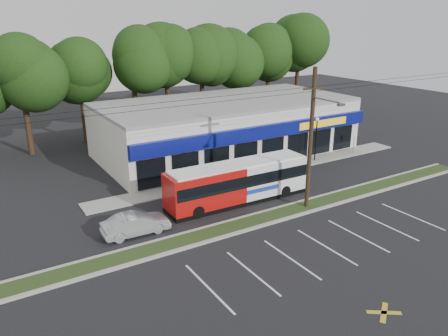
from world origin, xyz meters
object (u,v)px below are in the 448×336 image
(car_silver, at_px, (136,224))
(pedestrian_b, at_px, (282,163))
(utility_pole, at_px, (310,135))
(sign_post, at_px, (354,139))
(lamp_post, at_px, (316,134))
(pedestrian_a, at_px, (249,167))
(car_dark, at_px, (259,167))
(metrobus, at_px, (238,181))

(car_silver, height_order, pedestrian_b, pedestrian_b)
(utility_pole, bearing_deg, sign_post, 30.15)
(lamp_post, height_order, car_silver, lamp_post)
(utility_pole, xyz_separation_m, lamp_post, (8.17, 7.87, -2.74))
(sign_post, distance_m, car_silver, 25.52)
(sign_post, bearing_deg, pedestrian_a, -179.67)
(car_dark, xyz_separation_m, pedestrian_b, (1.83, -0.78, 0.23))
(utility_pole, distance_m, sign_post, 15.71)
(pedestrian_b, bearing_deg, car_silver, 32.66)
(car_dark, distance_m, pedestrian_a, 1.15)
(lamp_post, relative_size, pedestrian_a, 2.43)
(metrobus, bearing_deg, pedestrian_b, 26.91)
(car_dark, bearing_deg, car_silver, 109.91)
(lamp_post, height_order, car_dark, lamp_post)
(utility_pole, height_order, lamp_post, utility_pole)
(car_dark, distance_m, pedestrian_b, 2.00)
(metrobus, height_order, car_dark, metrobus)
(car_dark, bearing_deg, sign_post, -90.41)
(metrobus, bearing_deg, pedestrian_a, 48.40)
(utility_pole, bearing_deg, lamp_post, 43.95)
(car_silver, xyz_separation_m, pedestrian_b, (15.07, 4.22, 0.26))
(pedestrian_a, distance_m, pedestrian_b, 3.07)
(utility_pole, distance_m, metrobus, 6.25)
(sign_post, height_order, metrobus, metrobus)
(car_silver, distance_m, pedestrian_b, 15.66)
(metrobus, bearing_deg, utility_pole, -45.15)
(metrobus, relative_size, pedestrian_b, 5.91)
(utility_pole, xyz_separation_m, sign_post, (13.17, 7.65, -3.86))
(car_dark, height_order, pedestrian_a, pedestrian_a)
(metrobus, distance_m, pedestrian_b, 7.43)
(car_dark, distance_m, car_silver, 14.16)
(lamp_post, xyz_separation_m, sign_post, (5.00, -0.23, -1.12))
(utility_pole, xyz_separation_m, car_dark, (1.41, 7.57, -4.68))
(car_dark, bearing_deg, lamp_post, -88.23)
(lamp_post, distance_m, car_dark, 7.03)
(sign_post, height_order, car_dark, sign_post)
(metrobus, bearing_deg, sign_post, 14.88)
(pedestrian_a, bearing_deg, car_dark, 151.58)
(utility_pole, bearing_deg, car_dark, 79.42)
(sign_post, relative_size, car_silver, 0.52)
(car_silver, bearing_deg, pedestrian_a, -65.85)
(lamp_post, xyz_separation_m, pedestrian_a, (-7.90, -0.30, -1.80))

